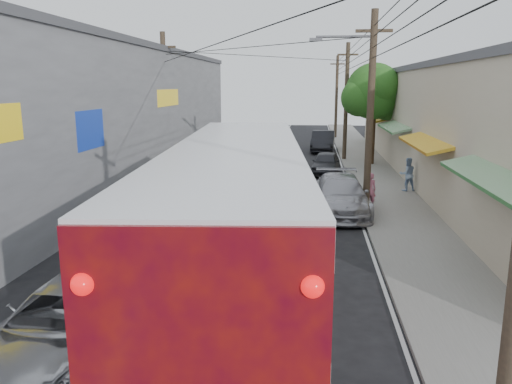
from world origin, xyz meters
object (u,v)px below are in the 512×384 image
(parked_suv, at_px, (341,195))
(pedestrian_far, at_px, (407,174))
(parked_car_far, at_px, (323,141))
(coach_bus, at_px, (238,221))
(parked_car_mid, at_px, (326,163))
(jeepney, at_px, (73,324))
(pedestrian_near, at_px, (370,190))

(parked_suv, distance_m, pedestrian_far, 5.51)
(pedestrian_far, bearing_deg, parked_car_far, -89.11)
(coach_bus, height_order, parked_car_mid, coach_bus)
(coach_bus, xyz_separation_m, jeepney, (-2.71, -3.11, -1.25))
(coach_bus, relative_size, parked_car_mid, 3.55)
(parked_car_far, xyz_separation_m, pedestrian_near, (1.60, -19.11, 0.05))
(coach_bus, xyz_separation_m, pedestrian_near, (4.15, 9.52, -1.13))
(pedestrian_far, bearing_deg, pedestrian_near, 46.37)
(parked_car_far, relative_size, pedestrian_far, 3.05)
(parked_car_mid, bearing_deg, pedestrian_far, -47.00)
(jeepney, bearing_deg, parked_car_far, 82.27)
(parked_car_far, bearing_deg, coach_bus, -91.62)
(parked_suv, relative_size, parked_car_far, 1.06)
(parked_suv, height_order, parked_car_far, parked_car_far)
(parked_suv, bearing_deg, pedestrian_far, 49.36)
(jeepney, xyz_separation_m, parked_suv, (5.63, 12.00, 0.02))
(coach_bus, relative_size, parked_suv, 2.58)
(parked_suv, distance_m, parked_car_far, 19.74)
(jeepney, bearing_deg, parked_suv, 66.53)
(pedestrian_far, bearing_deg, jeepney, 48.05)
(jeepney, bearing_deg, parked_car_mid, 77.85)
(parked_suv, relative_size, pedestrian_near, 3.54)
(jeepney, height_order, pedestrian_near, pedestrian_near)
(coach_bus, relative_size, jeepney, 2.54)
(coach_bus, relative_size, pedestrian_near, 9.13)
(pedestrian_near, bearing_deg, pedestrian_far, -130.07)
(parked_car_mid, distance_m, pedestrian_near, 8.90)
(coach_bus, distance_m, pedestrian_near, 10.44)
(pedestrian_near, bearing_deg, parked_car_mid, -89.01)
(jeepney, bearing_deg, pedestrian_far, 62.66)
(jeepney, bearing_deg, pedestrian_near, 63.16)
(parked_suv, xyz_separation_m, parked_car_mid, (-0.37, 9.39, -0.11))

